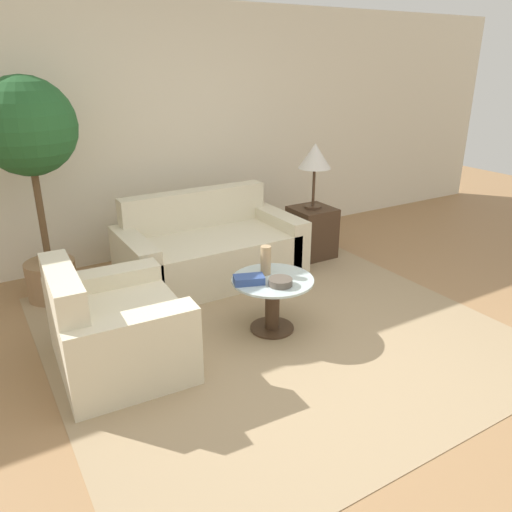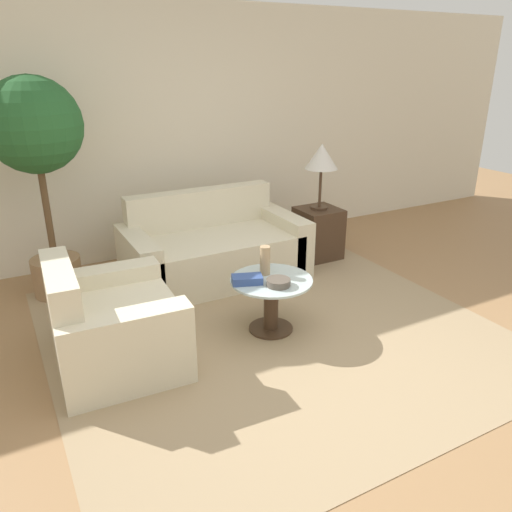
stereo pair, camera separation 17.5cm
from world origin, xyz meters
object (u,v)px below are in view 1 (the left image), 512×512
at_px(potted_plant, 30,146).
at_px(bowl, 280,282).
at_px(armchair, 111,332).
at_px(table_lamp, 315,158).
at_px(sofa_main, 208,250).
at_px(book_stack, 249,280).
at_px(vase, 266,260).
at_px(coffee_table, 272,297).

relative_size(potted_plant, bowl, 10.61).
distance_m(armchair, table_lamp, 2.80).
relative_size(armchair, bowl, 5.70).
relative_size(sofa_main, table_lamp, 2.51).
bearing_deg(potted_plant, book_stack, -51.40).
xyz_separation_m(armchair, potted_plant, (-0.15, 1.38, 1.09)).
relative_size(potted_plant, book_stack, 7.41).
distance_m(sofa_main, potted_plant, 1.82).
relative_size(sofa_main, bowl, 9.47).
bearing_deg(book_stack, armchair, -166.30).
bearing_deg(potted_plant, vase, -45.21).
distance_m(sofa_main, armchair, 1.67).
bearing_deg(potted_plant, bowl, -50.11).
bearing_deg(armchair, table_lamp, -65.21).
relative_size(sofa_main, book_stack, 6.62).
bearing_deg(bowl, potted_plant, 129.89).
height_order(coffee_table, vase, vase).
bearing_deg(table_lamp, potted_plant, 171.91).
xyz_separation_m(coffee_table, book_stack, (-0.20, 0.02, 0.19)).
bearing_deg(sofa_main, vase, -91.37).
distance_m(sofa_main, table_lamp, 1.46).
height_order(vase, book_stack, vase).
bearing_deg(potted_plant, coffee_table, -47.50).
height_order(potted_plant, bowl, potted_plant).
bearing_deg(sofa_main, bowl, -91.96).
relative_size(coffee_table, potted_plant, 0.33).
xyz_separation_m(armchair, vase, (1.24, -0.03, 0.29)).
height_order(table_lamp, bowl, table_lamp).
xyz_separation_m(table_lamp, bowl, (-1.26, -1.27, -0.62)).
distance_m(armchair, coffee_table, 1.25).
bearing_deg(armchair, bowl, -99.52).
distance_m(potted_plant, bowl, 2.33).
height_order(armchair, bowl, armchair).
bearing_deg(table_lamp, sofa_main, 176.56).
xyz_separation_m(table_lamp, potted_plant, (-2.64, 0.38, 0.28)).
height_order(vase, bowl, vase).
xyz_separation_m(sofa_main, book_stack, (-0.23, -1.19, 0.20)).
distance_m(potted_plant, vase, 2.14).
xyz_separation_m(potted_plant, bowl, (1.38, -1.65, -0.90)).
distance_m(coffee_table, book_stack, 0.27).
bearing_deg(coffee_table, vase, 87.13).
xyz_separation_m(bowl, book_stack, (-0.18, 0.15, 0.00)).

